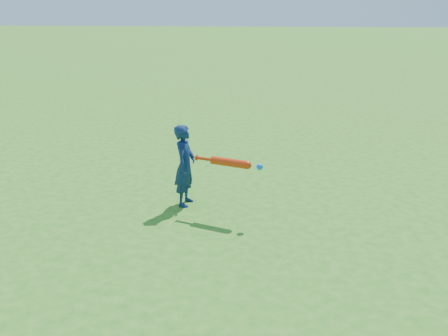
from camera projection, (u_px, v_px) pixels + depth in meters
name	position (u px, v px, depth m)	size (l,w,h in m)	color
ground	(236.00, 193.00, 6.23)	(80.00, 80.00, 0.00)	#2B6F1A
child	(185.00, 165.00, 5.76)	(0.35, 0.23, 0.96)	#10224E
bat_swing	(232.00, 163.00, 5.42)	(0.76, 0.34, 0.09)	red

